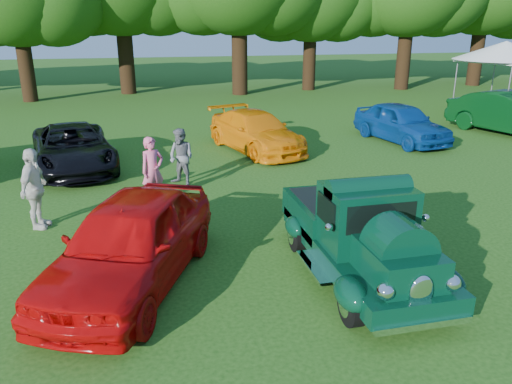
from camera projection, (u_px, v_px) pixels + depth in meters
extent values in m
plane|color=#1B4610|center=(282.00, 263.00, 9.65)|extent=(120.00, 120.00, 0.00)
cylinder|color=black|center=(352.00, 304.00, 7.58)|extent=(0.21, 0.70, 0.70)
cylinder|color=black|center=(444.00, 292.00, 7.93)|extent=(0.21, 0.70, 0.70)
cylinder|color=black|center=(297.00, 234.00, 10.06)|extent=(0.21, 0.70, 0.70)
cylinder|color=black|center=(369.00, 227.00, 10.41)|extent=(0.21, 0.70, 0.70)
cube|color=black|center=(361.00, 251.00, 9.02)|extent=(1.63, 4.26, 0.32)
cube|color=black|center=(397.00, 264.00, 7.72)|extent=(1.04, 1.37, 0.59)
cube|color=black|center=(366.00, 217.00, 8.68)|extent=(1.48, 1.09, 1.13)
cube|color=black|center=(381.00, 218.00, 8.13)|extent=(1.23, 0.06, 0.49)
cube|color=black|center=(334.00, 212.00, 10.12)|extent=(1.63, 1.94, 0.55)
cube|color=black|center=(335.00, 200.00, 10.04)|extent=(1.40, 1.70, 0.05)
ellipsoid|color=black|center=(351.00, 294.00, 7.52)|extent=(0.47, 0.81, 0.47)
ellipsoid|color=black|center=(446.00, 282.00, 7.88)|extent=(0.47, 0.81, 0.47)
ellipsoid|color=black|center=(295.00, 227.00, 10.00)|extent=(0.36, 0.68, 0.40)
ellipsoid|color=black|center=(372.00, 220.00, 10.37)|extent=(0.36, 0.68, 0.40)
ellipsoid|color=white|center=(421.00, 293.00, 7.10)|extent=(0.38, 0.12, 0.56)
sphere|color=white|center=(385.00, 292.00, 7.03)|extent=(0.26, 0.26, 0.26)
sphere|color=white|center=(452.00, 283.00, 7.26)|extent=(0.26, 0.26, 0.26)
cube|color=white|center=(423.00, 325.00, 7.11)|extent=(1.53, 0.10, 0.10)
cube|color=white|center=(317.00, 212.00, 11.14)|extent=(1.53, 0.10, 0.10)
imported|color=#B40708|center=(131.00, 242.00, 8.66)|extent=(3.63, 5.04, 1.60)
imported|color=black|center=(73.00, 148.00, 15.57)|extent=(3.13, 5.27, 1.37)
imported|color=orange|center=(256.00, 131.00, 17.83)|extent=(3.18, 5.11, 1.38)
imported|color=navy|center=(401.00, 123.00, 19.14)|extent=(2.49, 4.60, 1.49)
imported|color=black|center=(512.00, 114.00, 20.36)|extent=(3.36, 5.49, 1.71)
imported|color=#DE5B83|center=(153.00, 170.00, 12.60)|extent=(0.74, 0.65, 1.71)
imported|color=slate|center=(181.00, 157.00, 14.03)|extent=(0.99, 0.99, 1.61)
imported|color=beige|center=(34.00, 189.00, 11.00)|extent=(0.71, 1.15, 1.83)
cube|color=white|center=(504.00, 61.00, 23.86)|extent=(4.00, 4.00, 0.13)
cone|color=white|center=(505.00, 50.00, 23.70)|extent=(5.87, 5.87, 0.86)
cylinder|color=slate|center=(508.00, 95.00, 22.42)|extent=(0.06, 0.06, 2.58)
cylinder|color=slate|center=(455.00, 88.00, 24.80)|extent=(0.06, 0.06, 2.58)
cylinder|color=slate|center=(492.00, 84.00, 26.16)|extent=(0.06, 0.06, 2.58)
cylinder|color=black|center=(26.00, 65.00, 28.45)|extent=(0.83, 0.83, 4.16)
cylinder|color=black|center=(126.00, 55.00, 31.53)|extent=(0.97, 0.97, 4.84)
cylinder|color=black|center=(240.00, 55.00, 31.13)|extent=(0.98, 0.98, 4.89)
cylinder|color=black|center=(309.00, 57.00, 33.42)|extent=(0.85, 0.85, 4.26)
cylinder|color=black|center=(404.00, 54.00, 33.63)|extent=(0.93, 0.93, 4.67)
cylinder|color=black|center=(477.00, 51.00, 35.70)|extent=(0.95, 0.95, 4.76)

